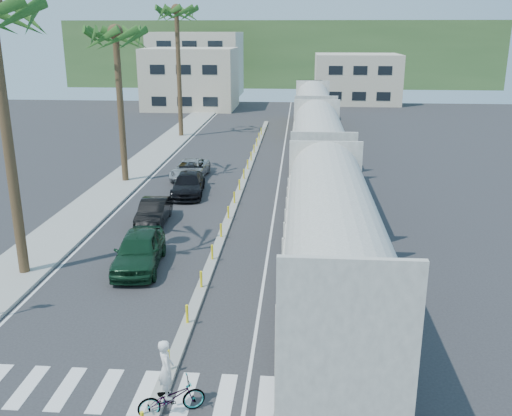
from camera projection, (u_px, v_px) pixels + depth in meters
The scene contains 15 objects.
ground at pixel (176, 356), 18.71m from camera, with size 140.00×140.00×0.00m, color #28282B.
sidewalk at pixel (135, 171), 43.11m from camera, with size 3.00×90.00×0.15m, color gray.
rails at pixel (313, 166), 44.98m from camera, with size 1.56×100.00×0.06m.
median at pixel (239, 191), 37.68m from camera, with size 0.45×60.00×0.85m.
crosswalk at pixel (162, 393), 16.81m from camera, with size 14.00×2.20×0.01m, color silver.
lane_markings at pixel (218, 173), 42.66m from camera, with size 9.42×90.00×0.01m.
freight_train at pixel (316, 145), 38.14m from camera, with size 3.00×60.94×5.85m.
palm_trees at pixel (121, 21), 37.69m from camera, with size 3.50×37.20×13.75m.
buildings at pixel (233, 71), 86.08m from camera, with size 38.00×27.00×10.00m.
hillside at pixel (282, 53), 112.10m from camera, with size 80.00×20.00×12.00m, color #385628.
car_lead at pixel (139, 250), 25.51m from camera, with size 2.40×5.02×1.66m, color #10321D.
car_second at pixel (154, 212), 31.47m from camera, with size 1.60×4.14×1.34m, color black.
car_third at pixel (188, 184), 36.96m from camera, with size 2.40×4.98×1.40m, color black.
car_rear at pixel (190, 169), 41.08m from camera, with size 2.43×4.88×1.33m, color #A6A8AB.
cyclist at pixel (170, 391), 15.74m from camera, with size 2.05×2.38×2.28m.
Camera 1 is at (3.89, -16.16, 10.23)m, focal length 40.00 mm.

